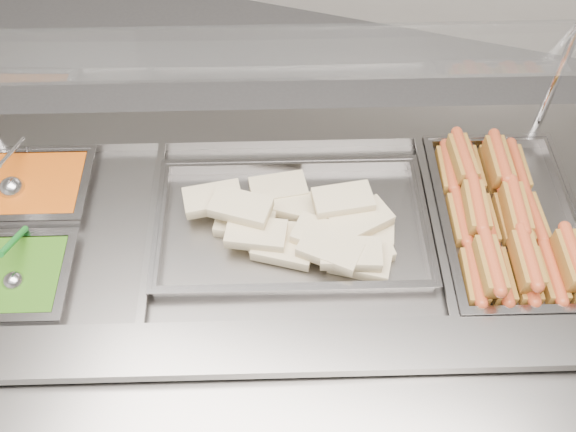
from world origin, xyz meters
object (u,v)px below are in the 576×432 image
(pan_hotdogs, at_px, (505,226))
(pan_wraps, at_px, (292,227))
(serving_spoon, at_px, (14,275))
(ladle, at_px, (12,186))
(sneeze_guard, at_px, (264,53))
(steam_counter, at_px, (272,308))

(pan_hotdogs, bearing_deg, pan_wraps, -161.90)
(pan_hotdogs, xyz_separation_m, serving_spoon, (-1.08, -0.50, 0.05))
(pan_wraps, bearing_deg, pan_hotdogs, 18.10)
(pan_hotdogs, bearing_deg, ladle, -167.60)
(sneeze_guard, height_order, ladle, sneeze_guard)
(steam_counter, height_order, pan_wraps, pan_wraps)
(sneeze_guard, relative_size, serving_spoon, 9.47)
(sneeze_guard, relative_size, pan_hotdogs, 2.64)
(pan_hotdogs, xyz_separation_m, pan_wraps, (-0.51, -0.17, 0.01))
(pan_wraps, relative_size, ladle, 3.98)
(pan_hotdogs, distance_m, ladle, 1.26)
(ladle, bearing_deg, steam_counter, 7.30)
(pan_wraps, xyz_separation_m, serving_spoon, (-0.57, -0.34, 0.03))
(steam_counter, xyz_separation_m, serving_spoon, (-0.51, -0.32, 0.44))
(sneeze_guard, height_order, serving_spoon, sneeze_guard)
(sneeze_guard, bearing_deg, pan_hotdogs, -1.18)
(pan_hotdogs, height_order, pan_wraps, same)
(ladle, bearing_deg, pan_hotdogs, 12.40)
(serving_spoon, bearing_deg, steam_counter, 31.79)
(pan_wraps, bearing_deg, steam_counter, -161.90)
(steam_counter, relative_size, serving_spoon, 11.68)
(pan_hotdogs, relative_size, serving_spoon, 3.59)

